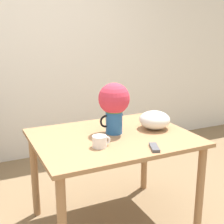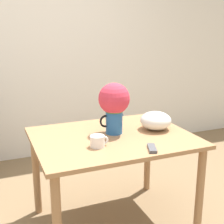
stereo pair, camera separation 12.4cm
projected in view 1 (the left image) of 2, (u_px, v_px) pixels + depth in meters
name	position (u px, v px, depth m)	size (l,w,h in m)	color
wall_back	(32.00, 51.00, 3.60)	(8.00, 0.05, 2.60)	silver
table	(113.00, 149.00, 2.40)	(1.19, 0.92, 0.76)	#A3754C
flower_vase	(114.00, 103.00, 2.37)	(0.24, 0.24, 0.40)	#235B9E
coffee_mug	(100.00, 141.00, 2.13)	(0.13, 0.10, 0.08)	white
white_bowl	(155.00, 120.00, 2.52)	(0.25, 0.25, 0.15)	silver
remote_control	(154.00, 147.00, 2.11)	(0.10, 0.15, 0.02)	#4C4C51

